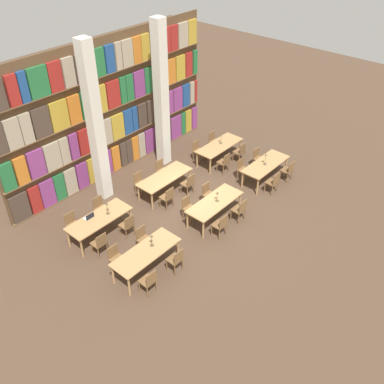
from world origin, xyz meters
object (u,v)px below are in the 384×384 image
(chair_1, at_px, (116,258))
(chair_17, at_px, (141,182))
(chair_18, at_px, (188,183))
(pillar_left, at_px, (95,125))
(desk_lamp_0, at_px, (151,238))
(chair_12, at_px, (100,243))
(chair_7, at_px, (208,194))
(chair_14, at_px, (128,225))
(reading_table_4, at_px, (165,178))
(chair_23, at_px, (214,141))
(pillar_center, at_px, (161,96))
(reading_table_1, at_px, (215,203))
(chair_8, at_px, (273,182))
(chair_19, at_px, (162,170))
(chair_10, at_px, (288,170))
(chair_13, at_px, (73,224))
(chair_20, at_px, (224,162))
(chair_2, at_px, (176,259))
(chair_4, at_px, (220,225))
(chair_6, at_px, (240,209))
(reading_table_2, at_px, (266,165))
(desk_lamp_2, at_px, (266,157))
(chair_0, at_px, (149,281))
(chair_5, at_px, (189,207))
(chair_22, at_px, (240,152))
(reading_table_3, at_px, (99,220))
(chair_9, at_px, (243,169))
(chair_15, at_px, (100,207))
(chair_11, at_px, (258,158))
(reading_table_0, at_px, (146,253))
(desk_lamp_3, at_px, (107,206))
(desk_lamp_4, at_px, (221,137))
(reading_table_5, at_px, (219,147))
(laptop, at_px, (89,217))
(desk_lamp_1, at_px, (217,195))
(chair_21, at_px, (198,150))

(chair_1, xyz_separation_m, chair_17, (3.30, 2.42, 0.00))
(chair_18, bearing_deg, pillar_left, 132.45)
(desk_lamp_0, relative_size, chair_12, 0.48)
(pillar_left, bearing_deg, chair_7, -57.25)
(chair_7, relative_size, chair_14, 1.00)
(reading_table_4, distance_m, chair_23, 3.85)
(chair_18, bearing_deg, pillar_center, 65.47)
(reading_table_1, bearing_deg, chair_7, 54.31)
(chair_8, bearing_deg, chair_19, 119.97)
(chair_10, height_order, reading_table_4, chair_10)
(chair_13, xyz_separation_m, chair_20, (6.51, -1.46, 0.00))
(pillar_left, height_order, chair_2, pillar_left)
(chair_4, relative_size, chair_23, 1.00)
(reading_table_4, bearing_deg, chair_6, -80.22)
(reading_table_2, xyz_separation_m, desk_lamp_2, (-0.08, -0.00, 0.40))
(chair_0, xyz_separation_m, chair_12, (0.08, 2.34, 0.00))
(chair_5, bearing_deg, chair_22, -168.33)
(chair_1, xyz_separation_m, reading_table_3, (0.68, 1.62, 0.20))
(chair_1, distance_m, chair_12, 0.90)
(chair_17, bearing_deg, chair_23, 178.82)
(chair_9, xyz_separation_m, chair_15, (-5.40, 2.32, 0.00))
(chair_5, xyz_separation_m, chair_11, (4.45, 0.03, 0.00))
(reading_table_0, xyz_separation_m, chair_6, (3.84, -0.74, -0.20))
(chair_5, relative_size, desk_lamp_3, 1.95)
(chair_0, bearing_deg, desk_lamp_2, 5.89)
(chair_15, distance_m, desk_lamp_4, 6.11)
(chair_6, bearing_deg, chair_10, 0.59)
(chair_17, xyz_separation_m, chair_19, (1.16, 0.00, 0.00))
(chair_13, height_order, chair_15, same)
(chair_2, relative_size, desk_lamp_0, 2.06)
(chair_0, height_order, chair_9, same)
(reading_table_1, bearing_deg, pillar_left, 111.96)
(chair_2, bearing_deg, chair_7, 23.50)
(chair_4, distance_m, chair_10, 4.45)
(chair_17, height_order, chair_19, same)
(reading_table_1, xyz_separation_m, chair_23, (3.76, 3.06, -0.20))
(reading_table_0, distance_m, chair_18, 4.22)
(reading_table_5, relative_size, chair_22, 2.52)
(laptop, relative_size, chair_18, 0.36)
(desk_lamp_1, bearing_deg, pillar_left, 112.80)
(reading_table_3, bearing_deg, chair_22, -5.98)
(chair_11, relative_size, desk_lamp_2, 1.85)
(chair_11, distance_m, chair_17, 5.09)
(chair_8, relative_size, chair_21, 1.00)
(desk_lamp_1, bearing_deg, chair_19, 82.03)
(reading_table_1, xyz_separation_m, chair_8, (2.75, -0.69, -0.20))
(chair_12, relative_size, chair_14, 1.00)
(reading_table_1, distance_m, desk_lamp_3, 3.72)
(reading_table_5, bearing_deg, desk_lamp_2, -90.56)
(chair_2, bearing_deg, chair_14, 87.23)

